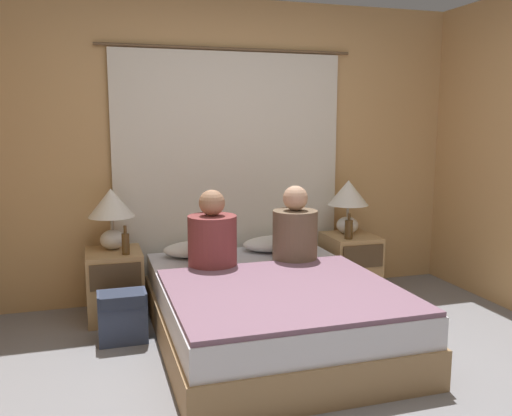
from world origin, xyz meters
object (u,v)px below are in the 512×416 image
object	(u,v)px
lamp_left	(111,209)
pillow_left	(199,249)
beer_bottle_on_right_stand	(349,229)
nightstand_left	(115,285)
nightstand_right	(350,265)
beer_bottle_on_left_stand	(126,243)
bed	(269,310)
person_left_in_bed	(212,237)
lamp_right	(348,198)
pillow_right	(277,243)
person_right_in_bed	(295,231)
backpack_on_floor	(122,314)

from	to	relation	value
lamp_left	pillow_left	world-z (taller)	lamp_left
pillow_left	beer_bottle_on_right_stand	distance (m)	1.25
nightstand_left	pillow_left	xyz separation A→B (m)	(0.67, 0.04, 0.23)
nightstand_right	beer_bottle_on_right_stand	distance (m)	0.38
nightstand_left	pillow_left	distance (m)	0.71
beer_bottle_on_left_stand	bed	bearing A→B (deg)	-34.09
bed	nightstand_left	size ratio (longest dim) A/B	3.77
person_left_in_bed	lamp_right	bearing A→B (deg)	17.95
pillow_left	pillow_right	size ratio (longest dim) A/B	1.00
beer_bottle_on_left_stand	pillow_right	bearing A→B (deg)	7.63
nightstand_left	beer_bottle_on_right_stand	world-z (taller)	beer_bottle_on_right_stand
nightstand_left	lamp_left	bearing A→B (deg)	90.00
person_left_in_bed	beer_bottle_on_right_stand	size ratio (longest dim) A/B	2.67
person_right_in_bed	person_left_in_bed	bearing A→B (deg)	180.00
lamp_left	beer_bottle_on_right_stand	xyz separation A→B (m)	(1.90, -0.20, -0.23)
bed	lamp_left	xyz separation A→B (m)	(-1.00, 0.82, 0.63)
person_left_in_bed	backpack_on_floor	bearing A→B (deg)	-168.54
nightstand_right	backpack_on_floor	xyz separation A→B (m)	(-1.96, -0.48, -0.06)
nightstand_left	person_right_in_bed	distance (m)	1.44
pillow_right	person_left_in_bed	xyz separation A→B (m)	(-0.63, -0.39, 0.17)
pillow_right	backpack_on_floor	bearing A→B (deg)	-158.10
lamp_right	person_left_in_bed	world-z (taller)	person_left_in_bed
nightstand_right	person_left_in_bed	distance (m)	1.40
nightstand_right	pillow_left	bearing A→B (deg)	178.41
pillow_left	nightstand_left	bearing A→B (deg)	-176.86
nightstand_left	lamp_left	size ratio (longest dim) A/B	1.12
bed	person_left_in_bed	distance (m)	0.67
bed	lamp_right	xyz separation A→B (m)	(1.00, 0.82, 0.63)
pillow_right	nightstand_right	bearing A→B (deg)	-3.14
bed	nightstand_right	size ratio (longest dim) A/B	3.77
nightstand_left	beer_bottle_on_left_stand	size ratio (longest dim) A/B	2.43
pillow_right	beer_bottle_on_left_stand	world-z (taller)	beer_bottle_on_left_stand
person_left_in_bed	person_right_in_bed	xyz separation A→B (m)	(0.65, 0.00, 0.01)
lamp_left	pillow_right	distance (m)	1.37
nightstand_right	beer_bottle_on_right_stand	world-z (taller)	beer_bottle_on_right_stand
nightstand_right	lamp_right	bearing A→B (deg)	90.00
backpack_on_floor	person_right_in_bed	bearing A→B (deg)	5.88
lamp_left	person_left_in_bed	world-z (taller)	person_left_in_bed
nightstand_right	pillow_right	bearing A→B (deg)	176.86
pillow_left	person_right_in_bed	xyz separation A→B (m)	(0.67, -0.39, 0.18)
pillow_right	backpack_on_floor	world-z (taller)	pillow_right
nightstand_right	pillow_left	xyz separation A→B (m)	(-1.32, 0.04, 0.23)
pillow_left	pillow_right	distance (m)	0.66
nightstand_right	beer_bottle_on_right_stand	bearing A→B (deg)	-124.35
beer_bottle_on_left_stand	beer_bottle_on_right_stand	world-z (taller)	same
nightstand_left	pillow_right	distance (m)	1.34
lamp_left	pillow_right	xyz separation A→B (m)	(1.32, -0.03, -0.35)
pillow_left	pillow_right	xyz separation A→B (m)	(0.66, 0.00, 0.00)
pillow_left	person_right_in_bed	world-z (taller)	person_right_in_bed
lamp_left	pillow_right	world-z (taller)	lamp_left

